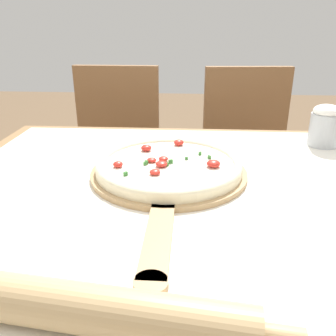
# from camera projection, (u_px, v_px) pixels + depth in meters

# --- Properties ---
(dining_table) EXTENTS (1.13, 1.02, 0.73)m
(dining_table) POSITION_uv_depth(u_px,v_px,m) (178.00, 238.00, 0.80)
(dining_table) COLOR olive
(dining_table) RESTS_ON ground_plane
(towel_cloth) EXTENTS (1.05, 0.94, 0.00)m
(towel_cloth) POSITION_uv_depth(u_px,v_px,m) (178.00, 195.00, 0.75)
(towel_cloth) COLOR white
(towel_cloth) RESTS_ON dining_table
(pizza_peel) EXTENTS (0.37, 0.60, 0.01)m
(pizza_peel) POSITION_uv_depth(u_px,v_px,m) (168.00, 177.00, 0.82)
(pizza_peel) COLOR tan
(pizza_peel) RESTS_ON towel_cloth
(pizza) EXTENTS (0.34, 0.34, 0.04)m
(pizza) POSITION_uv_depth(u_px,v_px,m) (169.00, 165.00, 0.84)
(pizza) COLOR beige
(pizza) RESTS_ON pizza_peel
(rolling_pin) EXTENTS (0.47, 0.10, 0.06)m
(rolling_pin) POSITION_uv_depth(u_px,v_px,m) (95.00, 310.00, 0.41)
(rolling_pin) COLOR tan
(rolling_pin) RESTS_ON towel_cloth
(chair_left) EXTENTS (0.40, 0.40, 0.90)m
(chair_left) POSITION_uv_depth(u_px,v_px,m) (116.00, 153.00, 1.63)
(chair_left) COLOR brown
(chair_left) RESTS_ON ground_plane
(chair_right) EXTENTS (0.43, 0.43, 0.90)m
(chair_right) POSITION_uv_depth(u_px,v_px,m) (247.00, 156.00, 1.59)
(chair_right) COLOR brown
(chair_right) RESTS_ON ground_plane
(flour_cup) EXTENTS (0.08, 0.08, 0.12)m
(flour_cup) POSITION_uv_depth(u_px,v_px,m) (325.00, 125.00, 1.02)
(flour_cup) COLOR #B2B7BC
(flour_cup) RESTS_ON towel_cloth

